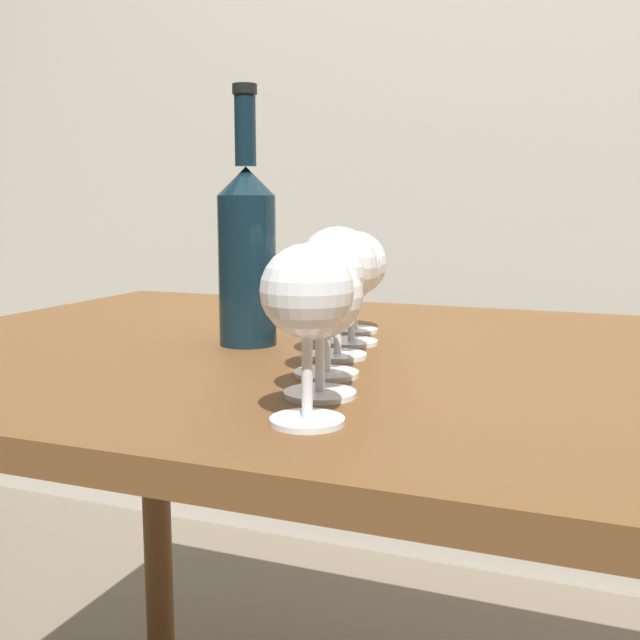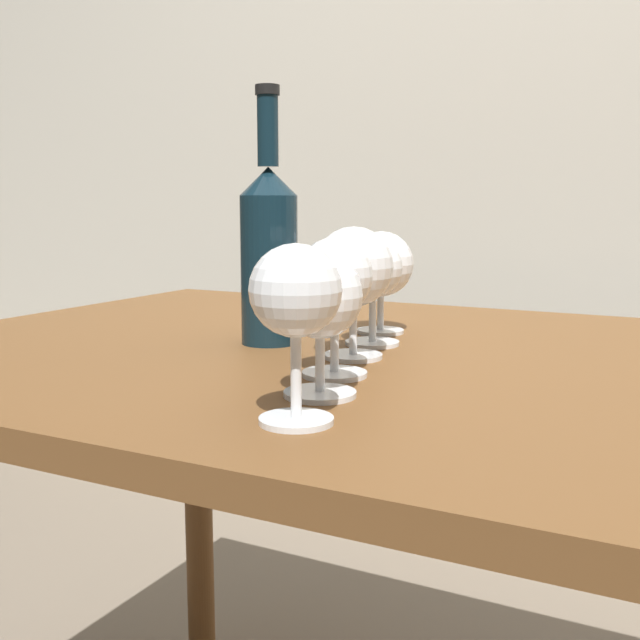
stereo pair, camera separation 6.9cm
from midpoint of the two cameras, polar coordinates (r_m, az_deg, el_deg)
The scene contains 9 objects.
back_wall at distance 1.95m, azimuth 23.61°, elevation 18.68°, with size 5.00×0.08×2.60m, color beige.
dining_table at distance 0.90m, azimuth 16.38°, elevation -8.55°, with size 1.55×0.86×0.76m.
wine_glass_chardonnay at distance 0.60m, azimuth 1.47°, elevation 1.91°, with size 0.07×0.07×0.15m.
wine_glass_port at distance 0.69m, azimuth 2.87°, elevation 1.47°, with size 0.08×0.08×0.13m.
wine_glass_amber at distance 0.77m, azimuth 3.68°, elevation 3.01°, with size 0.08×0.08×0.14m.
wine_glass_cabernet at distance 0.87m, azimuth 4.82°, elevation 3.77°, with size 0.09×0.09×0.15m.
wine_glass_pinot at distance 0.95m, azimuth 6.06°, elevation 3.61°, with size 0.07×0.07×0.13m.
wine_glass_rose at distance 1.04m, azimuth 6.47°, elevation 4.05°, with size 0.09×0.09×0.14m.
wine_bottle at distance 0.96m, azimuth -1.74°, elevation 5.29°, with size 0.07×0.07×0.32m.
Camera 2 is at (0.19, -0.84, 0.94)m, focal length 43.02 mm.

